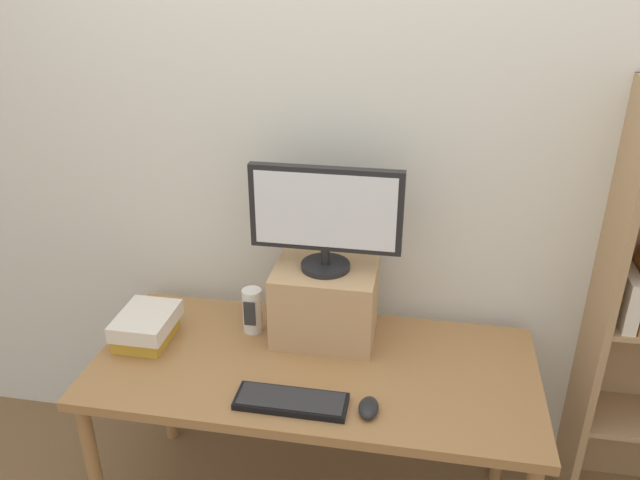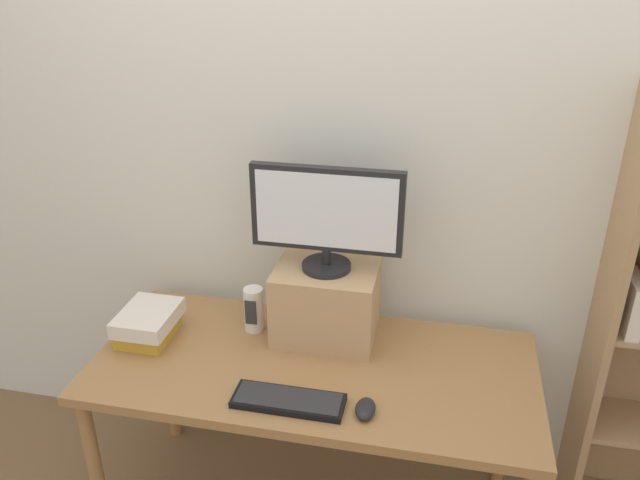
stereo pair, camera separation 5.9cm
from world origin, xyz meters
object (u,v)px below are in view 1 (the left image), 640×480
at_px(desk_speaker, 252,310).
at_px(book_stack, 146,326).
at_px(computer_monitor, 326,215).
at_px(riser_box, 325,302).
at_px(desk, 314,379).
at_px(computer_mouse, 369,408).
at_px(keyboard, 291,401).

bearing_deg(desk_speaker, book_stack, -160.05).
bearing_deg(computer_monitor, riser_box, 90.00).
distance_m(computer_monitor, book_stack, 0.79).
bearing_deg(desk_speaker, computer_monitor, 4.24).
distance_m(desk, computer_mouse, 0.32).
height_order(riser_box, computer_monitor, computer_monitor).
height_order(computer_mouse, book_stack, book_stack).
xyz_separation_m(keyboard, computer_mouse, (0.25, 0.01, 0.01)).
bearing_deg(riser_box, desk_speaker, -175.45).
bearing_deg(computer_mouse, riser_box, 117.14).
xyz_separation_m(computer_monitor, book_stack, (-0.65, -0.15, -0.43)).
distance_m(computer_monitor, desk_speaker, 0.49).
distance_m(computer_mouse, book_stack, 0.89).
bearing_deg(keyboard, computer_mouse, 1.38).
height_order(computer_monitor, book_stack, computer_monitor).
bearing_deg(riser_box, computer_monitor, -90.00).
xyz_separation_m(book_stack, desk_speaker, (0.37, 0.13, 0.03)).
height_order(desk, computer_mouse, computer_mouse).
bearing_deg(desk_speaker, desk, -31.51).
relative_size(keyboard, book_stack, 1.47).
xyz_separation_m(riser_box, book_stack, (-0.65, -0.16, -0.08)).
height_order(desk, computer_monitor, computer_monitor).
relative_size(computer_monitor, book_stack, 2.18).
bearing_deg(computer_monitor, desk, -92.77).
xyz_separation_m(desk, computer_monitor, (0.01, 0.18, 0.56)).
distance_m(computer_monitor, computer_mouse, 0.66).
bearing_deg(desk, computer_mouse, -45.58).
bearing_deg(keyboard, book_stack, 157.05).
distance_m(computer_mouse, desk_speaker, 0.62).
height_order(book_stack, desk_speaker, desk_speaker).
bearing_deg(riser_box, desk, -92.75).
relative_size(desk, riser_box, 4.22).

